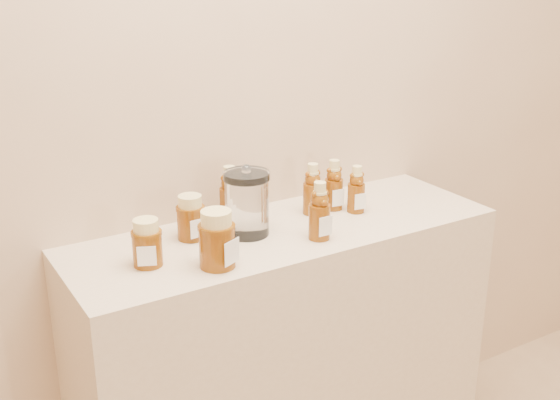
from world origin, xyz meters
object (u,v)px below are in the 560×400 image
glass_canister (247,201)px  bear_bottle_back_left (230,190)px  honey_jar_left (147,243)px  display_table (285,370)px  bear_bottle_front_left (320,207)px

glass_canister → bear_bottle_back_left: bearing=87.7°
bear_bottle_back_left → glass_canister: size_ratio=0.96×
honey_jar_left → glass_canister: 0.30m
bear_bottle_back_left → honey_jar_left: bear_bottle_back_left is taller
display_table → bear_bottle_front_left: bear_bottle_front_left is taller
bear_bottle_back_left → honey_jar_left: bearing=-151.5°
display_table → bear_bottle_front_left: (0.04, -0.10, 0.54)m
display_table → glass_canister: 0.55m
display_table → honey_jar_left: size_ratio=10.19×
bear_bottle_front_left → glass_canister: (-0.15, 0.12, 0.01)m
display_table → bear_bottle_back_left: (-0.10, 0.13, 0.54)m
bear_bottle_back_left → glass_canister: glass_canister is taller
display_table → bear_bottle_back_left: bearing=127.5°
bear_bottle_front_left → honey_jar_left: 0.45m
bear_bottle_back_left → honey_jar_left: 0.34m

